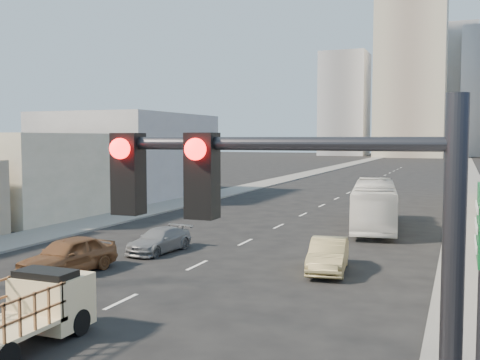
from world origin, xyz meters
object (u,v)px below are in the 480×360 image
Objects in this scene: city_bus at (374,204)px; sedan_grey at (159,240)px; green_sign at (480,257)px; sedan_brown at (68,256)px; sedan_tan at (328,255)px; flatbed_pickup at (25,306)px; traffic_signal at (324,319)px.

sedan_grey is (-8.86, -11.47, -0.91)m from city_bus.
sedan_brown is at bearing 149.49° from green_sign.
sedan_grey is at bearing 134.46° from green_sign.
city_bus is at bearing 66.48° from sedan_brown.
sedan_grey is (-8.73, 0.94, -0.11)m from sedan_tan.
flatbed_pickup is 1.09× the size of sedan_grey.
sedan_brown is 1.07× the size of sedan_tan.
sedan_grey is (-2.94, 12.44, -0.50)m from flatbed_pickup.
flatbed_pickup is 8.25m from sedan_brown.
sedan_tan is at bearing 102.43° from traffic_signal.
sedan_tan is (-0.13, -12.42, -0.81)m from city_bus.
sedan_grey is at bearing 123.33° from traffic_signal.
city_bus is 19.66m from sedan_brown.
green_sign is (14.21, -14.48, 3.15)m from sedan_grey.
sedan_brown is 0.75× the size of traffic_signal.
green_sign is at bearing -22.97° from sedan_brown.
sedan_grey is 23.58m from traffic_signal.
green_sign is at bearing -39.19° from sedan_grey.
sedan_grey is at bearing -135.38° from city_bus.
flatbed_pickup is 12.49m from traffic_signal.
city_bus is 1.80× the size of traffic_signal.
traffic_signal reaches higher than city_bus.
sedan_tan is at bearing 112.04° from green_sign.
green_sign reaches higher than sedan_brown.
sedan_grey is (1.27, 5.36, -0.18)m from sedan_brown.
traffic_signal reaches higher than flatbed_pickup.
city_bus is (5.92, 23.92, 0.41)m from flatbed_pickup.
city_bus is 31.31m from traffic_signal.
sedan_tan is (5.79, 11.50, -0.40)m from flatbed_pickup.
city_bus is at bearing 58.68° from sedan_grey.
city_bus reaches higher than sedan_tan.
sedan_brown is 18.21m from green_sign.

